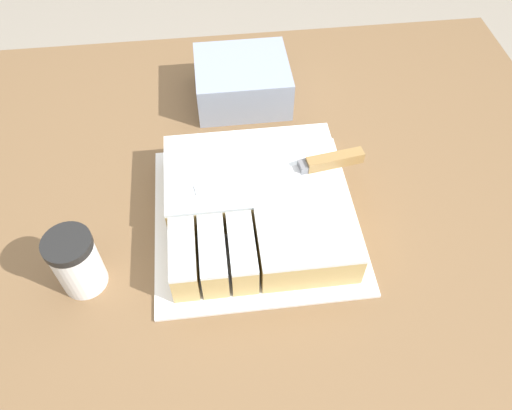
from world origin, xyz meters
name	(u,v)px	position (x,y,z in m)	size (l,w,h in m)	color
ground_plane	(250,373)	(0.00, 0.00, 0.00)	(8.00, 8.00, 0.00)	#9E9384
countertop	(248,311)	(0.00, 0.00, 0.48)	(1.40, 1.10, 0.96)	brown
cake_board	(256,218)	(0.02, -0.05, 0.96)	(0.37, 0.37, 0.01)	white
cake	(257,204)	(0.02, -0.05, 1.00)	(0.32, 0.32, 0.07)	tan
knife	(316,163)	(0.13, 0.00, 1.04)	(0.31, 0.07, 0.02)	silver
coffee_cup	(76,262)	(-0.29, -0.15, 1.02)	(0.08, 0.08, 0.12)	white
storage_box	(242,81)	(0.03, 0.30, 1.00)	(0.20, 0.18, 0.09)	#8C99B2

